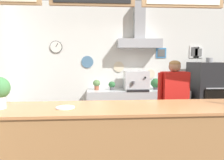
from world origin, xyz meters
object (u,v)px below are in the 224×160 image
potted_thyme (97,84)px  condiment_plate (65,107)px  potted_rosemary (174,84)px  pizza_oven (207,97)px  shop_worker (173,103)px  espresso_machine (136,81)px  potted_oregano (112,85)px  potted_basil (156,83)px

potted_thyme → condiment_plate: 2.20m
potted_rosemary → potted_thyme: 1.73m
pizza_oven → condiment_plate: size_ratio=7.76×
pizza_oven → shop_worker: size_ratio=1.03×
pizza_oven → potted_thyme: bearing=176.1°
espresso_machine → potted_rosemary: bearing=1.7°
pizza_oven → potted_rosemary: bearing=168.7°
shop_worker → condiment_plate: (-1.67, -1.12, 0.22)m
espresso_machine → potted_oregano: size_ratio=2.73×
espresso_machine → potted_oregano: 0.54m
potted_rosemary → condiment_plate: size_ratio=1.03×
shop_worker → potted_basil: 1.06m
potted_oregano → potted_thyme: (-0.34, 0.04, 0.02)m
espresso_machine → potted_rosemary: (0.87, 0.03, -0.08)m
pizza_oven → shop_worker: 1.43m
pizza_oven → shop_worker: pizza_oven is taller
potted_rosemary → potted_basil: size_ratio=0.87×
potted_rosemary → condiment_plate: (-2.07, -2.15, 0.02)m
pizza_oven → potted_rosemary: (-0.72, 0.14, 0.29)m
shop_worker → potted_rosemary: size_ratio=7.35×
potted_oregano → potted_basil: (0.99, 0.02, 0.03)m
espresso_machine → potted_thyme: bearing=176.9°
espresso_machine → potted_thyme: (-0.86, 0.05, -0.08)m
espresso_machine → condiment_plate: 2.44m
espresso_machine → potted_basil: (0.46, 0.03, -0.07)m
pizza_oven → condiment_plate: 3.45m
potted_oregano → potted_rosemary: 1.40m
potted_thyme → potted_oregano: bearing=-6.5°
espresso_machine → potted_thyme: size_ratio=2.32×
pizza_oven → espresso_machine: size_ratio=3.18×
pizza_oven → potted_thyme: 2.47m
potted_thyme → potted_basil: bearing=-0.9°
potted_thyme → espresso_machine: bearing=-3.1°
potted_oregano → espresso_machine: bearing=-1.0°
shop_worker → espresso_machine: size_ratio=3.08×
potted_oregano → condiment_plate: 2.24m
potted_basil → condiment_plate: (-1.66, -2.16, 0.01)m
condiment_plate → potted_oregano: bearing=72.6°
pizza_oven → potted_oregano: (-2.11, 0.13, 0.27)m
pizza_oven → potted_oregano: pizza_oven is taller
shop_worker → potted_thyme: size_ratio=7.16×
espresso_machine → potted_basil: espresso_machine is taller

